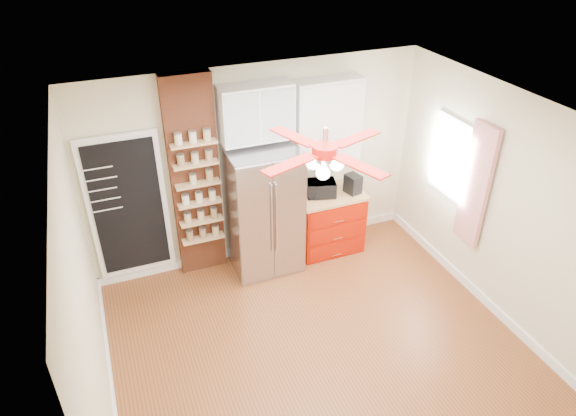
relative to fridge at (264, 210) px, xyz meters
name	(u,v)px	position (x,y,z in m)	size (l,w,h in m)	color
floor	(317,344)	(0.05, -1.63, -0.88)	(4.50, 4.50, 0.00)	brown
ceiling	(326,122)	(0.05, -1.63, 1.83)	(4.50, 4.50, 0.00)	white
wall_back	(257,165)	(0.05, 0.37, 0.48)	(4.50, 0.02, 2.70)	beige
wall_front	(441,405)	(0.05, -3.63, 0.48)	(4.50, 0.02, 2.70)	beige
wall_left	(86,304)	(-2.20, -1.63, 0.48)	(0.02, 4.00, 2.70)	beige
wall_right	(499,206)	(2.30, -1.63, 0.48)	(0.02, 4.00, 2.70)	beige
chalkboard	(128,208)	(-1.65, 0.33, 0.23)	(0.95, 0.05, 1.95)	white
brick_pillar	(195,179)	(-0.80, 0.29, 0.48)	(0.60, 0.16, 2.70)	brown
fridge	(264,210)	(0.00, 0.00, 0.00)	(0.90, 0.70, 1.75)	#B3B3B8
upper_glass_cabinet	(256,113)	(0.00, 0.20, 1.27)	(0.90, 0.35, 0.70)	white
red_cabinet	(328,221)	(0.97, 0.05, -0.42)	(0.94, 0.64, 0.90)	#A31202
upper_shelf_unit	(327,122)	(0.97, 0.22, 1.00)	(0.90, 0.30, 1.15)	white
window	(452,158)	(2.28, -0.73, 0.68)	(0.04, 0.75, 1.05)	white
curtain	(476,186)	(2.23, -1.28, 0.57)	(0.06, 0.40, 1.55)	red
ceiling_fan	(325,151)	(0.05, -1.63, 1.55)	(1.40, 1.40, 0.44)	silver
toaster_oven	(321,189)	(0.83, 0.04, 0.13)	(0.39, 0.26, 0.22)	black
coffee_maker	(353,184)	(1.28, -0.04, 0.16)	(0.17, 0.21, 0.26)	black
canister_left	(358,188)	(1.34, -0.06, 0.09)	(0.11, 0.11, 0.14)	red
canister_right	(353,184)	(1.34, 0.07, 0.09)	(0.09, 0.09, 0.13)	#A3091F
pantry_jar_oats	(193,179)	(-0.85, 0.15, 0.56)	(0.08, 0.08, 0.12)	beige
pantry_jar_beans	(209,175)	(-0.64, 0.16, 0.57)	(0.09, 0.09, 0.14)	#987D4D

